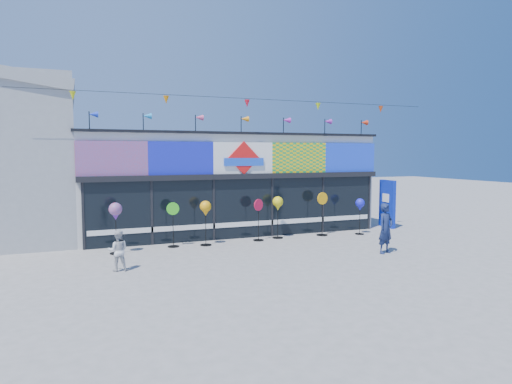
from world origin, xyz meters
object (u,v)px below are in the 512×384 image
spinner_1 (173,223)px  child (118,251)px  spinner_0 (116,213)px  spinner_6 (360,206)px  adult_man (386,228)px  spinner_2 (206,210)px  spinner_4 (278,205)px  blue_sign (387,204)px  spinner_5 (322,213)px  spinner_3 (258,219)px

spinner_1 → child: bearing=-128.0°
spinner_1 → spinner_0: bearing=-168.2°
spinner_6 → adult_man: adult_man is taller
spinner_0 → spinner_2: size_ratio=1.05×
spinner_4 → spinner_6: spinner_4 is taller
blue_sign → spinner_5: size_ratio=1.21×
spinner_2 → spinner_4: bearing=6.1°
adult_man → child: bearing=158.4°
adult_man → spinner_3: bearing=115.0°
blue_sign → spinner_4: (-5.62, -0.61, 0.25)m
spinner_4 → spinner_2: bearing=-173.9°
blue_sign → adult_man: size_ratio=1.27×
child → spinner_5: bearing=-152.7°
spinner_0 → spinner_6: 9.49m
spinner_4 → adult_man: bearing=-60.3°
spinner_1 → spinner_4: (4.10, 0.15, 0.47)m
spinner_4 → spinner_3: bearing=-168.2°
spinner_2 → spinner_0: bearing=-175.5°
spinner_1 → spinner_2: 1.23m
spinner_2 → spinner_5: bearing=2.3°
spinner_3 → adult_man: adult_man is taller
blue_sign → spinner_4: bearing=-169.8°
adult_man → child: size_ratio=1.44×
spinner_1 → spinner_2: (1.13, -0.16, 0.45)m
adult_man → spinner_6: bearing=53.6°
spinner_5 → child: size_ratio=1.51×
blue_sign → spinner_6: blue_sign is taller
spinner_6 → adult_man: bearing=-111.3°
spinner_2 → child: bearing=-142.0°
adult_man → spinner_1: bearing=134.7°
child → spinner_6: bearing=-157.4°
spinner_2 → child: (-3.23, -2.52, -0.71)m
blue_sign → spinner_1: 9.75m
spinner_4 → adult_man: (2.15, -3.77, -0.48)m
spinner_0 → spinner_5: bearing=3.1°
blue_sign → adult_man: bearing=-124.3°
spinner_1 → spinner_5: 5.99m
spinner_0 → child: 2.41m
spinner_1 → spinner_6: 7.55m
blue_sign → spinner_3: 6.56m
spinner_2 → child: spinner_2 is taller
blue_sign → spinner_4: blue_sign is taller
blue_sign → spinner_4: size_ratio=1.29×
spinner_1 → spinner_6: bearing=-2.4°
spinner_2 → spinner_3: spinner_2 is taller
spinner_0 → spinner_1: size_ratio=1.07×
spinner_5 → adult_man: spinner_5 is taller
spinner_1 → spinner_3: (3.21, -0.03, -0.00)m
spinner_6 → adult_man: 3.57m
spinner_4 → spinner_1: bearing=-177.9°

